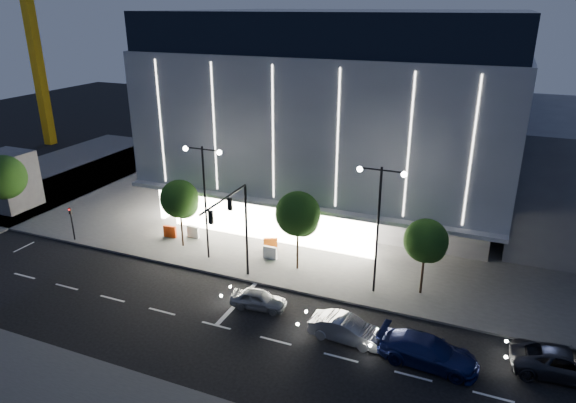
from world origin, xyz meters
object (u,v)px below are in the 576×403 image
at_px(car_third, 428,351).
at_px(car_second, 346,329).
at_px(street_lamp_east, 379,212).
at_px(barrier_a, 170,232).
at_px(traffic_mast, 236,219).
at_px(ped_signal_far, 72,220).
at_px(car_lead, 258,299).
at_px(barrier_c, 271,244).
at_px(tree_right, 426,243).
at_px(car_fourth, 565,363).
at_px(tree_left, 180,201).
at_px(tree_mid, 298,216).
at_px(barrier_b, 193,232).
at_px(street_lamp_west, 204,187).
at_px(barrier_d, 270,253).

bearing_deg(car_third, car_second, 90.21).
xyz_separation_m(street_lamp_east, barrier_a, (-17.90, 1.96, -5.31)).
relative_size(traffic_mast, ped_signal_far, 2.36).
xyz_separation_m(car_lead, barrier_c, (-2.65, 7.72, 0.02)).
xyz_separation_m(traffic_mast, tree_right, (12.03, 3.68, -1.14)).
bearing_deg(tree_right, ped_signal_far, -174.86).
relative_size(car_fourth, barrier_c, 4.92).
height_order(tree_left, car_third, tree_left).
bearing_deg(car_third, tree_right, 16.13).
height_order(car_fourth, barrier_c, car_fourth).
relative_size(car_third, barrier_a, 4.94).
height_order(tree_mid, car_second, tree_mid).
bearing_deg(car_lead, tree_left, 53.18).
xyz_separation_m(street_lamp_east, ped_signal_far, (-25.00, -1.50, -4.07)).
height_order(street_lamp_east, barrier_b, street_lamp_east).
distance_m(tree_mid, tree_right, 9.01).
bearing_deg(car_second, car_lead, 83.32).
relative_size(street_lamp_west, car_second, 2.05).
relative_size(street_lamp_west, tree_left, 1.57).
bearing_deg(traffic_mast, car_third, -14.44).
bearing_deg(car_fourth, tree_mid, 67.30).
bearing_deg(tree_right, traffic_mast, -162.98).
bearing_deg(ped_signal_far, car_fourth, -4.42).
distance_m(traffic_mast, ped_signal_far, 16.35).
xyz_separation_m(tree_right, barrier_c, (-12.13, 2.01, -3.23)).
bearing_deg(car_second, tree_mid, 43.47).
distance_m(barrier_b, barrier_c, 6.99).
bearing_deg(car_lead, barrier_c, 13.10).
distance_m(ped_signal_far, car_fourth, 36.44).
xyz_separation_m(traffic_mast, ped_signal_far, (-16.00, 1.16, -3.14)).
bearing_deg(street_lamp_west, barrier_b, 138.91).
distance_m(street_lamp_east, tree_right, 3.81).
height_order(ped_signal_far, barrier_b, ped_signal_far).
bearing_deg(traffic_mast, car_lead, -38.54).
distance_m(street_lamp_west, tree_right, 16.19).
relative_size(car_lead, barrier_a, 3.34).
bearing_deg(street_lamp_east, barrier_b, 170.51).
xyz_separation_m(street_lamp_east, car_fourth, (11.32, -4.31, -5.20)).
distance_m(car_lead, barrier_c, 8.16).
distance_m(car_lead, car_third, 11.06).
bearing_deg(barrier_d, car_fourth, -16.35).
bearing_deg(car_lead, tree_mid, -10.68).
relative_size(car_third, barrier_b, 4.94).
relative_size(traffic_mast, car_third, 1.30).
xyz_separation_m(tree_left, tree_mid, (10.00, 0.00, 0.30)).
relative_size(traffic_mast, street_lamp_east, 0.79).
distance_m(street_lamp_west, car_second, 14.96).
height_order(barrier_a, barrier_d, same).
bearing_deg(tree_mid, street_lamp_west, -171.74).
bearing_deg(car_lead, barrier_b, 46.67).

